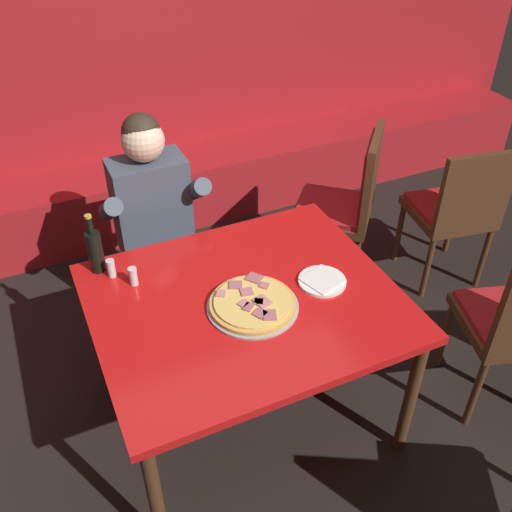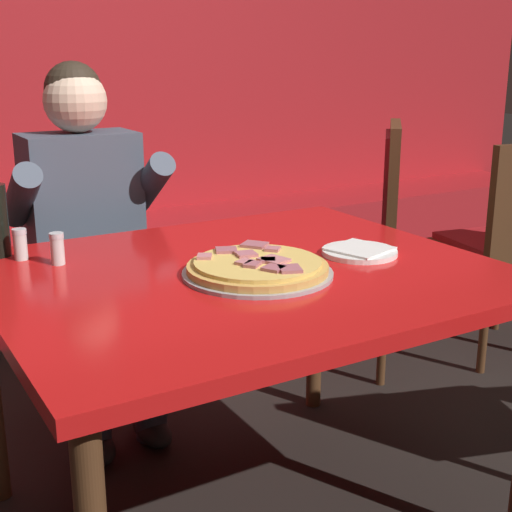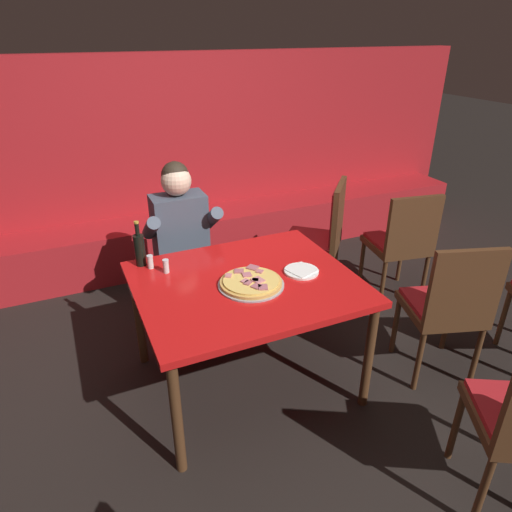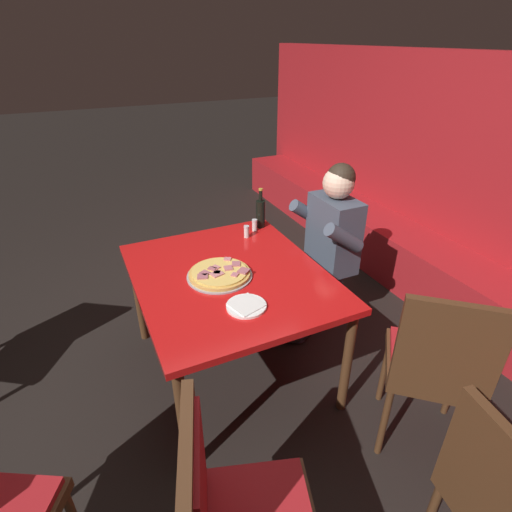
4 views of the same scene
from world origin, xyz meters
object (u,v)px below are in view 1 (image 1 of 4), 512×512
object	(u,v)px
pizza	(253,304)
diner_seated_blue_shirt	(158,225)
beer_bottle	(95,250)
main_dining_table	(245,311)
shaker_oregano	(111,269)
shaker_black_pepper	(133,277)
dining_chair_side_aisle	(458,206)
plate_white_paper	(322,281)
dining_chair_far_right	(347,200)

from	to	relation	value
pizza	diner_seated_blue_shirt	xyz separation A→B (m)	(-0.17, 0.82, -0.07)
beer_bottle	main_dining_table	bearing A→B (deg)	-41.15
beer_bottle	diner_seated_blue_shirt	bearing A→B (deg)	40.68
shaker_oregano	shaker_black_pepper	size ratio (longest dim) A/B	1.00
shaker_black_pepper	dining_chair_side_aisle	distance (m)	1.98
pizza	shaker_oregano	bearing A→B (deg)	137.15
main_dining_table	pizza	world-z (taller)	pizza
plate_white_paper	diner_seated_blue_shirt	distance (m)	0.95
pizza	dining_chair_side_aisle	distance (m)	1.64
diner_seated_blue_shirt	plate_white_paper	bearing A→B (deg)	-57.76
shaker_oregano	dining_chair_side_aisle	world-z (taller)	dining_chair_side_aisle
pizza	shaker_oregano	world-z (taller)	shaker_oregano
beer_bottle	diner_seated_blue_shirt	xyz separation A→B (m)	(0.36, 0.31, -0.16)
main_dining_table	dining_chair_far_right	world-z (taller)	dining_chair_far_right
shaker_oregano	diner_seated_blue_shirt	size ratio (longest dim) A/B	0.07
diner_seated_blue_shirt	dining_chair_side_aisle	size ratio (longest dim) A/B	1.33
pizza	beer_bottle	xyz separation A→B (m)	(-0.53, 0.51, 0.09)
plate_white_paper	diner_seated_blue_shirt	xyz separation A→B (m)	(-0.51, 0.80, -0.06)
shaker_black_pepper	dining_chair_side_aisle	world-z (taller)	dining_chair_side_aisle
shaker_black_pepper	dining_chair_far_right	bearing A→B (deg)	16.76
main_dining_table	plate_white_paper	distance (m)	0.36
plate_white_paper	beer_bottle	size ratio (longest dim) A/B	0.72
dining_chair_far_right	diner_seated_blue_shirt	bearing A→B (deg)	176.70
dining_chair_far_right	plate_white_paper	bearing A→B (deg)	-129.35
main_dining_table	shaker_oregano	distance (m)	0.62
shaker_oregano	dining_chair_far_right	xyz separation A→B (m)	(1.43, 0.31, -0.19)
plate_white_paper	dining_chair_side_aisle	bearing A→B (deg)	21.45
main_dining_table	pizza	distance (m)	0.11
pizza	dining_chair_far_right	world-z (taller)	dining_chair_far_right
dining_chair_side_aisle	shaker_oregano	bearing A→B (deg)	-178.66
shaker_black_pepper	dining_chair_far_right	size ratio (longest dim) A/B	0.08
plate_white_paper	shaker_black_pepper	distance (m)	0.82
plate_white_paper	shaker_black_pepper	bearing A→B (deg)	156.09
shaker_oregano	diner_seated_blue_shirt	distance (m)	0.50
main_dining_table	dining_chair_far_right	xyz separation A→B (m)	(0.96, 0.70, -0.08)
shaker_black_pepper	dining_chair_side_aisle	bearing A→B (deg)	4.18
beer_bottle	dining_chair_far_right	size ratio (longest dim) A/B	0.28
pizza	beer_bottle	size ratio (longest dim) A/B	1.31
beer_bottle	diner_seated_blue_shirt	distance (m)	0.50
dining_chair_side_aisle	dining_chair_far_right	xyz separation A→B (m)	(-0.60, 0.27, 0.05)
main_dining_table	shaker_oregano	world-z (taller)	shaker_oregano
plate_white_paper	shaker_oregano	bearing A→B (deg)	152.55
dining_chair_far_right	beer_bottle	bearing A→B (deg)	-170.58
beer_bottle	dining_chair_side_aisle	distance (m)	2.10
shaker_black_pepper	dining_chair_side_aisle	size ratio (longest dim) A/B	0.09
plate_white_paper	beer_bottle	xyz separation A→B (m)	(-0.87, 0.50, 0.10)
dining_chair_side_aisle	dining_chair_far_right	world-z (taller)	dining_chair_far_right
beer_bottle	pizza	bearing A→B (deg)	-44.42
pizza	shaker_black_pepper	size ratio (longest dim) A/B	4.45
pizza	beer_bottle	distance (m)	0.74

